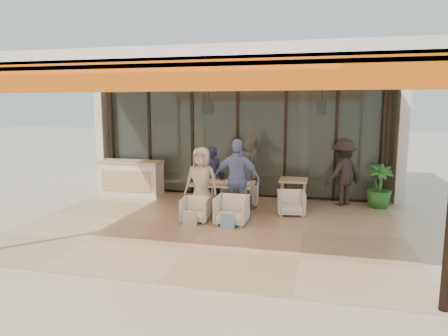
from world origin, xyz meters
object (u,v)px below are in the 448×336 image
object	(u,v)px
dining_table	(223,185)
side_chair	(291,202)
chair_far_left	(216,190)
diner_periwinkle	(236,179)
side_table	(294,183)
chair_near_right	(232,209)
chair_near_left	(195,208)
potted_palm	(379,186)
diner_cream	(201,182)
host_counter	(131,178)
diner_navy	(211,177)
standing_woman	(343,173)
diner_grey	(243,180)
chair_far_right	(247,192)

from	to	relation	value
dining_table	side_chair	world-z (taller)	dining_table
chair_far_left	side_chair	xyz separation A→B (m)	(2.07, -0.83, -0.00)
diner_periwinkle	side_chair	size ratio (longest dim) A/B	2.85
chair_far_left	side_table	bearing A→B (deg)	-163.51
dining_table	chair_near_right	world-z (taller)	dining_table
chair_near_left	diner_periwinkle	bearing A→B (deg)	25.93
chair_far_left	chair_near_left	bearing A→B (deg)	108.65
chair_far_left	potted_palm	size ratio (longest dim) A/B	0.58
diner_cream	host_counter	bearing A→B (deg)	151.76
diner_navy	diner_cream	size ratio (longest dim) A/B	0.97
side_table	potted_palm	world-z (taller)	potted_palm
dining_table	standing_woman	xyz separation A→B (m)	(2.89, 1.35, 0.18)
chair_near_left	diner_grey	distance (m)	1.69
side_chair	standing_woman	world-z (taller)	standing_woman
diner_navy	diner_cream	distance (m)	0.90
host_counter	potted_palm	distance (m)	6.81
chair_far_left	diner_grey	distance (m)	1.06
diner_grey	potted_palm	xyz separation A→B (m)	(3.37, 0.84, -0.17)
host_counter	chair_near_right	xyz separation A→B (m)	(3.45, -2.06, -0.18)
chair_near_left	chair_far_left	bearing A→B (deg)	85.17
chair_far_left	chair_near_right	world-z (taller)	chair_near_right
dining_table	side_chair	size ratio (longest dim) A/B	2.30
diner_periwinkle	potted_palm	size ratio (longest dim) A/B	1.63
side_table	standing_woman	bearing A→B (deg)	21.27
standing_woman	potted_palm	bearing A→B (deg)	134.17
chair_far_left	diner_navy	size ratio (longest dim) A/B	0.41
diner_periwinkle	diner_grey	bearing A→B (deg)	90.00
diner_grey	chair_far_right	bearing A→B (deg)	-87.93
diner_cream	side_chair	xyz separation A→B (m)	(2.07, 0.57, -0.50)
side_table	potted_palm	xyz separation A→B (m)	(2.14, 0.41, -0.07)
diner_grey	side_table	bearing A→B (deg)	-158.97
chair_near_left	standing_woman	distance (m)	4.07
diner_cream	potted_palm	distance (m)	4.56
host_counter	chair_near_right	bearing A→B (deg)	-30.93
diner_navy	diner_cream	bearing A→B (deg)	77.24
diner_grey	diner_periwinkle	world-z (taller)	diner_periwinkle
chair_near_left	diner_periwinkle	size ratio (longest dim) A/B	0.33
chair_near_right	dining_table	bearing A→B (deg)	114.54
chair_near_right	potted_palm	world-z (taller)	potted_palm
dining_table	standing_woman	bearing A→B (deg)	24.99
chair_near_right	diner_navy	xyz separation A→B (m)	(-0.84, 1.40, 0.44)
standing_woman	diner_grey	bearing A→B (deg)	-21.50
chair_far_left	chair_near_left	xyz separation A→B (m)	(0.00, -1.90, -0.02)
diner_navy	diner_grey	world-z (taller)	diner_navy
chair_far_right	standing_woman	size ratio (longest dim) A/B	0.36
standing_woman	diner_navy	bearing A→B (deg)	-26.34
potted_palm	diner_cream	bearing A→B (deg)	-157.56
host_counter	side_chair	world-z (taller)	host_counter
side_table	potted_palm	bearing A→B (deg)	10.98
diner_periwinkle	side_table	world-z (taller)	diner_periwinkle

